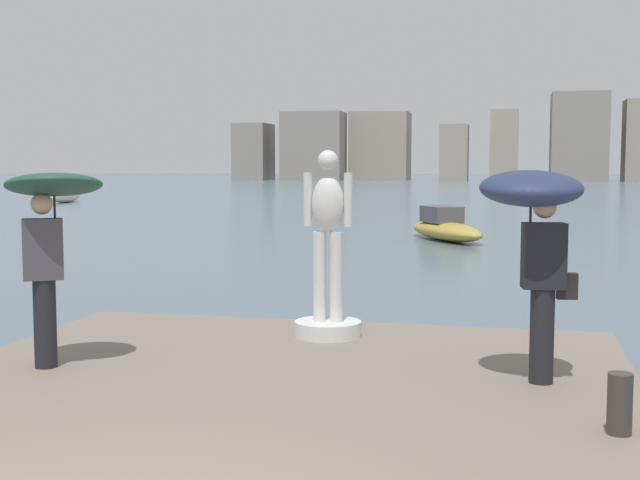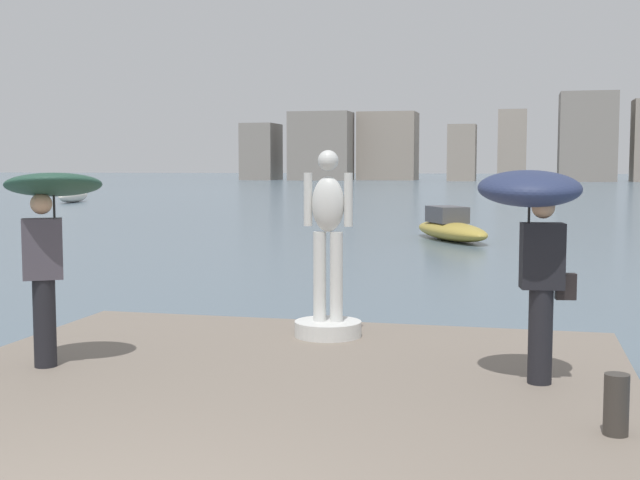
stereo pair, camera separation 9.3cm
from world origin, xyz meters
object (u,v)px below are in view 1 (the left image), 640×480
Objects in this scene: mooring_bollard at (620,404)px; boat_near at (66,196)px; statue_white_figure at (328,271)px; onlooker_right at (535,216)px; onlooker_left at (50,219)px; boat_mid at (445,228)px.

boat_near is at bearing 123.98° from mooring_bollard.
statue_white_figure is 2.92m from onlooker_right.
onlooker_left is 4.66m from onlooker_right.
onlooker_right is at bearing -83.19° from boat_mid.
boat_near is 34.11m from boat_mid.
onlooker_right is 19.57m from boat_mid.
onlooker_right is at bearing 5.27° from onlooker_left.
onlooker_left is at bearing -138.75° from statue_white_figure.
statue_white_figure is 3.21m from onlooker_left.
onlooker_left is (-2.35, -2.06, 0.71)m from statue_white_figure.
boat_near is (-28.30, 41.47, -1.55)m from onlooker_right.
mooring_bollard is 21.00m from boat_mid.
statue_white_figure is 0.47× the size of boat_near.
statue_white_figure is 4.72× the size of mooring_bollard.
mooring_bollard is 0.10× the size of boat_near.
onlooker_left is 5.49m from mooring_bollard.
statue_white_figure reaches higher than boat_mid.
boat_mid is (-2.92, 20.80, -0.24)m from mooring_bollard.
boat_mid is (-2.31, 19.37, -1.56)m from onlooker_right.
boat_mid is at bearing 98.00° from mooring_bollard.
mooring_bollard is 51.73m from boat_near.
boat_mid reaches higher than mooring_bollard.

